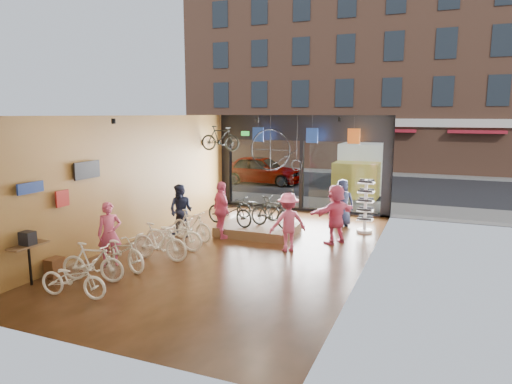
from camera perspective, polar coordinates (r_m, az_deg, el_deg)
The scene contains 36 objects.
ground_plane at distance 13.14m, azimuth -1.92°, elevation -7.36°, with size 7.00×12.00×0.04m, color black.
ceiling at distance 12.56m, azimuth -2.02°, elevation 9.63°, with size 7.00×12.00×0.04m, color black.
wall_left at distance 14.49m, azimuth -14.78°, elevation 1.71°, with size 0.04×12.00×3.80m, color olive.
wall_right at distance 11.74m, azimuth 13.92°, elevation -0.08°, with size 0.04×12.00×3.80m, color beige.
wall_back at distance 7.73m, azimuth -20.59°, elevation -5.43°, with size 7.00×0.04×3.80m, color beige.
storefront at distance 18.30m, azimuth 5.74°, elevation 3.59°, with size 7.00×0.26×3.80m, color black, non-canonical shape.
exit_sign at distance 18.93m, azimuth -1.35°, elevation 7.33°, with size 0.35×0.06×0.18m, color #198C26.
street_road at distance 27.23m, azimuth 11.06°, elevation 1.41°, with size 30.00×18.00×0.02m, color black.
sidewalk_near at distance 19.72m, azimuth 6.64°, elevation -1.40°, with size 30.00×2.40×0.12m, color slate.
sidewalk_far at distance 31.12m, azimuth 12.50°, elevation 2.51°, with size 30.00×2.00×0.12m, color slate.
opposite_building at distance 33.51m, azimuth 13.70°, elevation 14.86°, with size 26.00×5.00×14.00m, color brown.
street_car at distance 25.41m, azimuth 0.62°, elevation 2.82°, with size 1.86×4.62×1.57m, color gray.
box_truck at distance 22.88m, azimuth 13.23°, elevation 2.89°, with size 2.07×6.20×2.44m, color silver, non-canonical shape.
floor_bike_0 at distance 10.52m, azimuth -21.88°, elevation -10.03°, with size 0.54×1.56×0.82m, color white.
floor_bike_1 at distance 11.30m, azimuth -19.75°, elevation -8.26°, with size 0.43×1.54×0.93m, color white.
floor_bike_2 at distance 11.97m, azimuth -16.47°, elevation -7.00°, with size 0.63×1.81×0.95m, color white.
floor_bike_3 at distance 12.41m, azimuth -12.00°, elevation -6.11°, with size 0.47×1.66×1.00m, color white.
floor_bike_4 at distance 13.25m, azimuth -10.25°, elevation -5.23°, with size 0.61×1.74×0.91m, color white.
floor_bike_5 at distance 14.13m, azimuth -8.08°, elevation -4.15°, with size 0.45×1.58×0.95m, color white.
display_platform at distance 14.80m, azimuth 0.28°, elevation -4.71°, with size 2.40×1.80×0.30m, color brown.
display_bike_left at distance 14.67m, azimuth -3.31°, elevation -2.36°, with size 0.63×1.80×0.94m, color black.
display_bike_mid at distance 14.35m, azimuth 1.98°, elevation -2.56°, with size 0.46×1.62×0.97m, color black.
display_bike_right at distance 15.45m, azimuth 0.23°, elevation -1.95°, with size 0.55×1.57×0.83m, color black.
customer_0 at distance 12.25m, azimuth -17.84°, elevation -5.01°, with size 0.60×0.39×1.65m, color #CC4C72.
customer_1 at distance 14.54m, azimuth -9.35°, elevation -2.33°, with size 0.81×0.63×1.67m, color #161C33.
customer_2 at distance 14.20m, azimuth -4.34°, elevation -2.27°, with size 1.05×0.44×1.79m, color #CC4C72.
customer_3 at distance 12.89m, azimuth 4.03°, elevation -3.79°, with size 1.08×0.62×1.66m, color #CC4C72.
customer_4 at distance 16.02m, azimuth 10.73°, elevation -1.33°, with size 0.80×0.52×1.63m, color #161C33.
customer_5 at distance 13.83m, azimuth 9.92°, elevation -2.72°, with size 1.66×0.53×1.79m, color #CC4C72.
sunglasses_rack at distance 15.29m, azimuth 13.51°, elevation -1.71°, with size 0.52×0.43×1.76m, color white, non-canonical shape.
wall_merch at distance 11.93m, azimuth -24.22°, elevation -3.43°, with size 0.40×2.40×2.60m, color navy, non-canonical shape.
penny_farthing at distance 16.65m, azimuth 2.83°, elevation 5.10°, with size 1.92×0.06×1.53m, color black, non-canonical shape.
hung_bike at distance 17.55m, azimuth -4.50°, elevation 6.70°, with size 0.45×1.58×0.95m, color black.
jersey_left at distance 17.98m, azimuth 0.26°, elevation 7.20°, with size 0.45×0.03×0.55m, color #1E3F99.
jersey_mid at distance 17.28m, azimuth 7.02°, elevation 7.03°, with size 0.45×0.03×0.55m, color #1E3F99.
jersey_right at distance 16.94m, azimuth 12.13°, elevation 6.84°, with size 0.45×0.03×0.55m, color #CC5919.
Camera 1 is at (5.14, -11.46, 3.84)m, focal length 32.00 mm.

